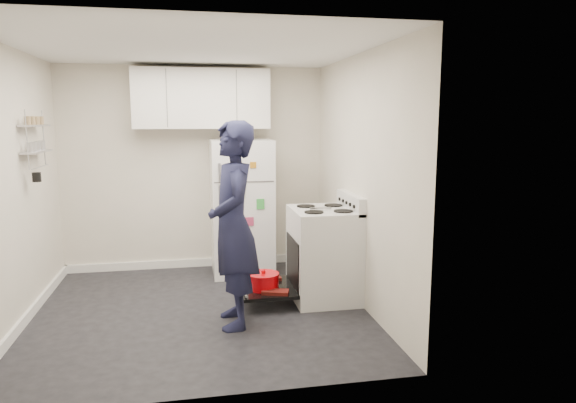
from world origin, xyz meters
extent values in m
cube|color=black|center=(0.00, 0.00, 0.00)|extent=(3.20, 3.20, 0.01)
cube|color=white|center=(0.00, 0.00, 2.50)|extent=(3.20, 3.20, 0.01)
cube|color=beige|center=(0.00, 1.60, 1.25)|extent=(3.20, 0.01, 2.50)
cube|color=beige|center=(0.00, -1.60, 1.25)|extent=(3.20, 0.01, 2.50)
cube|color=beige|center=(-1.60, 0.00, 1.25)|extent=(0.01, 3.20, 2.50)
cube|color=beige|center=(1.60, 0.00, 1.25)|extent=(0.01, 3.20, 2.50)
cube|color=white|center=(-1.59, 0.00, 0.05)|extent=(0.03, 3.20, 0.10)
cube|color=white|center=(0.00, 1.59, 0.05)|extent=(3.20, 0.03, 0.10)
cube|color=silver|center=(1.28, 0.15, 0.46)|extent=(0.65, 0.76, 0.92)
cube|color=black|center=(1.21, 0.15, 0.40)|extent=(0.53, 0.60, 0.52)
cube|color=orange|center=(1.48, 0.15, 0.40)|extent=(0.02, 0.56, 0.46)
cylinder|color=black|center=(1.26, 0.15, 0.22)|extent=(0.34, 0.34, 0.02)
cube|color=silver|center=(1.56, 0.15, 1.01)|extent=(0.08, 0.76, 0.18)
cube|color=silver|center=(1.28, 0.15, 0.94)|extent=(0.65, 0.76, 0.03)
cube|color=#B2B2B7|center=(1.23, 0.10, 0.97)|extent=(0.22, 0.03, 0.01)
cube|color=black|center=(0.68, 0.15, 0.14)|extent=(0.55, 0.70, 0.03)
cylinder|color=#B2B2B7|center=(0.43, 0.15, 0.18)|extent=(0.02, 0.66, 0.02)
cylinder|color=red|center=(0.63, 0.08, 0.23)|extent=(0.31, 0.31, 0.14)
cylinder|color=red|center=(0.63, 0.08, 0.32)|extent=(0.32, 0.32, 0.02)
sphere|color=red|center=(0.63, 0.08, 0.34)|extent=(0.04, 0.04, 0.04)
cube|color=maroon|center=(0.73, -0.09, 0.18)|extent=(0.29, 0.20, 0.04)
cube|color=maroon|center=(0.73, 0.35, 0.18)|extent=(0.27, 0.15, 0.04)
cube|color=white|center=(0.54, 1.25, 0.81)|extent=(0.72, 0.70, 1.62)
cube|color=#4C4C4C|center=(0.54, 0.90, 1.16)|extent=(0.68, 0.01, 0.01)
cube|color=#B2B2B7|center=(0.26, 0.88, 1.28)|extent=(0.03, 0.03, 0.20)
cube|color=#B2B2B7|center=(0.26, 0.88, 0.86)|extent=(0.03, 0.03, 0.55)
cylinder|color=black|center=(0.54, 1.25, 1.66)|extent=(0.30, 0.30, 0.07)
cube|color=#B1325B|center=(0.59, 0.89, 0.70)|extent=(0.10, 0.01, 0.10)
cube|color=gold|center=(0.39, 0.89, 1.28)|extent=(0.06, 0.01, 0.06)
cube|color=green|center=(0.72, 0.89, 0.90)|extent=(0.09, 0.01, 0.12)
cube|color=#B97515|center=(0.64, 0.89, 1.35)|extent=(0.07, 0.01, 0.07)
cube|color=beige|center=(0.49, 0.89, 1.05)|extent=(0.12, 0.01, 0.16)
cube|color=silver|center=(0.10, 1.43, 2.10)|extent=(1.60, 0.33, 0.70)
cube|color=#B2B2B7|center=(-1.52, 0.50, 1.80)|extent=(0.14, 0.60, 0.02)
cube|color=#B2B2B7|center=(-1.52, 0.50, 1.55)|extent=(0.14, 0.60, 0.02)
cylinder|color=black|center=(-1.49, 0.32, 1.32)|extent=(0.08, 0.08, 0.09)
imported|color=#181A36|center=(0.30, -0.36, 0.93)|extent=(0.47, 0.70, 1.85)
camera|label=1|loc=(-0.07, -4.86, 1.86)|focal=32.00mm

